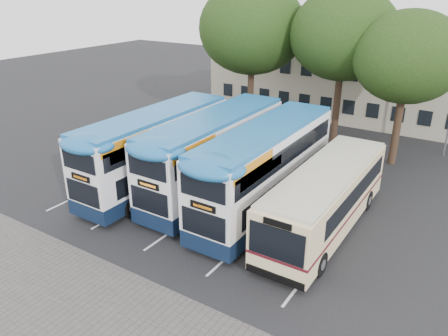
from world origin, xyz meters
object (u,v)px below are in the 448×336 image
at_px(bus_dd_mid, 216,151).
at_px(tree_left, 252,29).
at_px(tree_right, 408,57).
at_px(bus_dd_left, 157,147).
at_px(tree_mid, 344,35).
at_px(bus_dd_right, 266,166).
at_px(bus_single, 327,195).

bearing_deg(bus_dd_mid, tree_left, 110.21).
distance_m(tree_right, bus_dd_left, 16.41).
xyz_separation_m(tree_mid, bus_dd_right, (0.47, -12.02, -5.47)).
distance_m(tree_mid, bus_dd_mid, 13.19).
bearing_deg(bus_single, bus_dd_right, 178.80).
height_order(bus_dd_left, bus_dd_mid, bus_dd_mid).
relative_size(bus_dd_mid, bus_dd_right, 1.00).
bearing_deg(bus_dd_mid, tree_right, 53.51).
relative_size(tree_left, bus_dd_mid, 1.04).
bearing_deg(tree_left, bus_single, -47.11).
height_order(tree_mid, bus_single, tree_mid).
height_order(bus_dd_left, bus_single, bus_dd_left).
bearing_deg(bus_single, tree_right, 85.80).
xyz_separation_m(bus_dd_left, bus_single, (10.13, 0.72, -0.70)).
distance_m(tree_left, tree_right, 11.84).
relative_size(tree_mid, bus_dd_mid, 1.00).
xyz_separation_m(bus_dd_mid, bus_dd_right, (3.38, -0.37, 0.01)).
relative_size(tree_left, bus_single, 1.07).
relative_size(tree_mid, bus_single, 1.04).
height_order(bus_dd_mid, bus_dd_right, bus_dd_right).
distance_m(tree_mid, bus_single, 14.13).
distance_m(tree_right, bus_single, 11.91).
xyz_separation_m(tree_right, bus_dd_mid, (-7.56, -10.22, -4.50)).
bearing_deg(tree_right, tree_mid, 163.01).
xyz_separation_m(tree_right, bus_dd_left, (-10.91, -11.39, -4.54)).
height_order(bus_dd_mid, bus_single, bus_dd_mid).
distance_m(tree_mid, tree_right, 4.96).
bearing_deg(tree_right, tree_left, 174.52).
height_order(tree_left, bus_single, tree_left).
bearing_deg(tree_right, bus_dd_left, -133.77).
relative_size(bus_dd_left, bus_single, 1.02).
xyz_separation_m(tree_left, bus_single, (10.95, -11.79, -6.28)).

